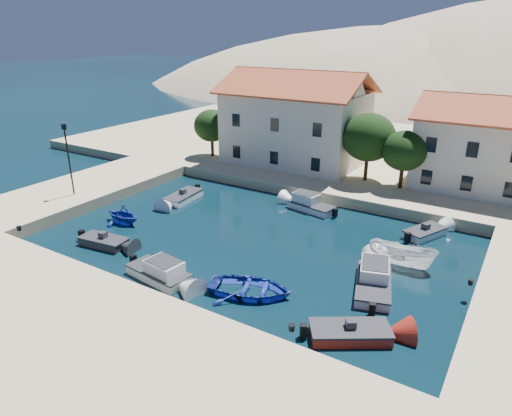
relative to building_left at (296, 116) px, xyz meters
The scene contains 19 objects.
ground 29.24m from the building_left, 77.91° to the right, with size 400.00×400.00×0.00m, color black.
quay_south 34.95m from the building_left, 79.99° to the right, with size 52.00×12.00×1.00m, color #CFB18D.
quay_west 22.86m from the building_left, 125.84° to the right, with size 8.00×20.00×1.00m, color #CFB18D.
quay_north 13.91m from the building_left, 51.34° to the left, with size 80.00×36.00×1.00m, color #CFB18D.
building_left is the anchor object (origin of this frame).
building_mid 18.04m from the building_left, ahead, with size 10.50×8.40×8.30m.
trees 10.87m from the building_left, 13.60° to the right, with size 37.30×5.30×6.45m.
lamppost 23.10m from the building_left, 119.90° to the right, with size 0.35×0.25×6.22m.
bollards 26.13m from the building_left, 69.97° to the right, with size 29.36×9.56×0.30m.
motorboat_grey_sw 25.08m from the building_left, 96.66° to the right, with size 3.73×2.02×1.25m.
cabin_cruiser_south 26.52m from the building_left, 81.56° to the right, with size 4.54×2.37×1.60m.
rowboat_south 26.69m from the building_left, 68.20° to the right, with size 3.61×5.06×1.05m, color #1B2F99.
motorboat_red_se 30.25m from the building_left, 57.03° to the right, with size 4.38×3.71×1.25m.
cabin_cruiser_east 25.79m from the building_left, 51.61° to the right, with size 3.36×5.32×1.60m.
boat_east 23.52m from the building_left, 44.32° to the right, with size 1.67×4.44×1.72m, color white.
motorboat_white_ne 20.31m from the building_left, 32.13° to the right, with size 2.88×3.79×1.25m.
rowboat_west 21.97m from the building_left, 103.23° to the right, with size 2.87×3.32×1.75m, color #1B2F99.
motorboat_white_west 15.64m from the building_left, 106.50° to the right, with size 2.21×4.26×1.25m.
cabin_cruiser_north 13.38m from the building_left, 55.51° to the right, with size 4.39×2.50×1.60m.
Camera 1 is at (16.26, -15.73, 14.62)m, focal length 32.00 mm.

